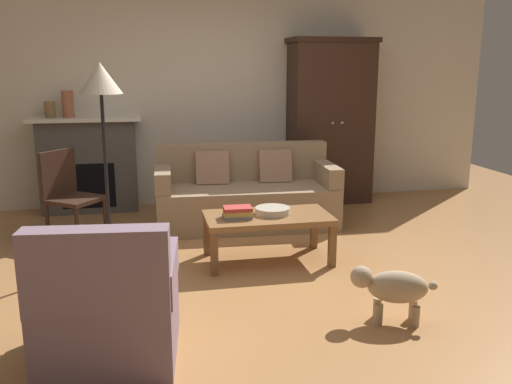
% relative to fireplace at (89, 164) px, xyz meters
% --- Properties ---
extents(ground_plane, '(9.60, 9.60, 0.00)m').
position_rel_fireplace_xyz_m(ground_plane, '(1.55, -2.30, -0.57)').
color(ground_plane, '#B27A47').
extents(back_wall, '(7.20, 0.10, 2.80)m').
position_rel_fireplace_xyz_m(back_wall, '(1.55, 0.25, 0.83)').
color(back_wall, silver).
rests_on(back_wall, ground).
extents(fireplace, '(1.26, 0.48, 1.12)m').
position_rel_fireplace_xyz_m(fireplace, '(0.00, 0.00, 0.00)').
color(fireplace, '#4C4947').
rests_on(fireplace, ground).
extents(armoire, '(1.06, 0.57, 2.03)m').
position_rel_fireplace_xyz_m(armoire, '(2.95, -0.08, 0.45)').
color(armoire, '#382319').
rests_on(armoire, ground).
extents(couch, '(1.96, 0.94, 0.86)m').
position_rel_fireplace_xyz_m(couch, '(1.71, -0.94, -0.25)').
color(couch, '#937A5B').
rests_on(couch, ground).
extents(coffee_table, '(1.10, 0.60, 0.42)m').
position_rel_fireplace_xyz_m(coffee_table, '(1.68, -2.13, -0.20)').
color(coffee_table, olive).
rests_on(coffee_table, ground).
extents(fruit_bowl, '(0.31, 0.31, 0.06)m').
position_rel_fireplace_xyz_m(fruit_bowl, '(1.73, -2.11, -0.12)').
color(fruit_bowl, beige).
rests_on(fruit_bowl, coffee_table).
extents(book_stack, '(0.25, 0.18, 0.10)m').
position_rel_fireplace_xyz_m(book_stack, '(1.41, -2.17, -0.10)').
color(book_stack, gray).
rests_on(book_stack, coffee_table).
extents(mantel_vase_bronze, '(0.12, 0.12, 0.18)m').
position_rel_fireplace_xyz_m(mantel_vase_bronze, '(-0.38, -0.02, 0.64)').
color(mantel_vase_bronze, olive).
rests_on(mantel_vase_bronze, fireplace).
extents(mantel_vase_terracotta, '(0.13, 0.13, 0.31)m').
position_rel_fireplace_xyz_m(mantel_vase_terracotta, '(-0.18, -0.02, 0.70)').
color(mantel_vase_terracotta, '#A86042').
rests_on(mantel_vase_terracotta, fireplace).
extents(armchair_near_left, '(0.85, 0.85, 0.88)m').
position_rel_fireplace_xyz_m(armchair_near_left, '(0.40, -3.59, -0.25)').
color(armchair_near_left, gray).
rests_on(armchair_near_left, ground).
extents(side_chair_wooden, '(0.62, 0.62, 0.90)m').
position_rel_fireplace_xyz_m(side_chair_wooden, '(-0.10, -1.17, -0.06)').
color(side_chair_wooden, '#382319').
rests_on(side_chair_wooden, ground).
extents(floor_lamp, '(0.36, 0.36, 1.73)m').
position_rel_fireplace_xyz_m(floor_lamp, '(0.32, -1.85, 0.93)').
color(floor_lamp, black).
rests_on(floor_lamp, ground).
extents(dog, '(0.55, 0.32, 0.39)m').
position_rel_fireplace_xyz_m(dog, '(2.24, -3.47, -0.32)').
color(dog, tan).
rests_on(dog, ground).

